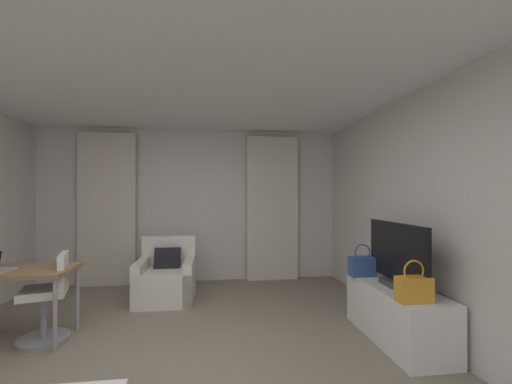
# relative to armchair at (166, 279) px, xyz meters

# --- Properties ---
(ground_plane) EXTENTS (12.00, 12.00, 0.00)m
(ground_plane) POSITION_rel_armchair_xyz_m (0.31, -2.05, -0.29)
(ground_plane) COLOR gray
(wall_window) EXTENTS (5.12, 0.06, 2.60)m
(wall_window) POSITION_rel_armchair_xyz_m (0.31, 0.98, 1.01)
(wall_window) COLOR silver
(wall_window) RESTS_ON ground
(wall_right) EXTENTS (0.06, 6.12, 2.60)m
(wall_right) POSITION_rel_armchair_xyz_m (2.84, -2.05, 1.01)
(wall_right) COLOR silver
(wall_right) RESTS_ON ground
(ceiling) EXTENTS (5.12, 6.12, 0.06)m
(ceiling) POSITION_rel_armchair_xyz_m (0.31, -2.05, 2.34)
(ceiling) COLOR white
(ceiling) RESTS_ON wall_left
(curtain_left_panel) EXTENTS (0.90, 0.06, 2.50)m
(curtain_left_panel) POSITION_rel_armchair_xyz_m (-1.07, 0.85, 0.96)
(curtain_left_panel) COLOR beige
(curtain_left_panel) RESTS_ON ground
(curtain_right_panel) EXTENTS (0.90, 0.06, 2.50)m
(curtain_right_panel) POSITION_rel_armchair_xyz_m (1.68, 0.85, 0.96)
(curtain_right_panel) COLOR beige
(curtain_right_panel) RESTS_ON ground
(armchair) EXTENTS (0.78, 0.79, 0.86)m
(armchair) POSITION_rel_armchair_xyz_m (0.00, 0.00, 0.00)
(armchair) COLOR silver
(armchair) RESTS_ON ground
(desk) EXTENTS (1.36, 0.61, 0.74)m
(desk) POSITION_rel_armchair_xyz_m (-1.47, -1.11, 0.38)
(desk) COLOR olive
(desk) RESTS_ON ground
(desk_chair) EXTENTS (0.49, 0.49, 0.88)m
(desk_chair) POSITION_rel_armchair_xyz_m (-1.02, -1.11, 0.10)
(desk_chair) COLOR gray
(desk_chair) RESTS_ON ground
(tv_console) EXTENTS (0.51, 1.26, 0.55)m
(tv_console) POSITION_rel_armchair_xyz_m (2.51, -1.59, -0.02)
(tv_console) COLOR white
(tv_console) RESTS_ON ground
(tv_flatscreen) EXTENTS (0.20, 1.00, 0.65)m
(tv_flatscreen) POSITION_rel_armchair_xyz_m (2.51, -1.60, 0.57)
(tv_flatscreen) COLOR #333338
(tv_flatscreen) RESTS_ON tv_console
(handbag_primary) EXTENTS (0.30, 0.14, 0.37)m
(handbag_primary) POSITION_rel_armchair_xyz_m (2.36, -1.15, 0.38)
(handbag_primary) COLOR #335193
(handbag_primary) RESTS_ON tv_console
(handbag_secondary) EXTENTS (0.30, 0.14, 0.37)m
(handbag_secondary) POSITION_rel_armchair_xyz_m (2.40, -2.04, 0.38)
(handbag_secondary) COLOR orange
(handbag_secondary) RESTS_ON tv_console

